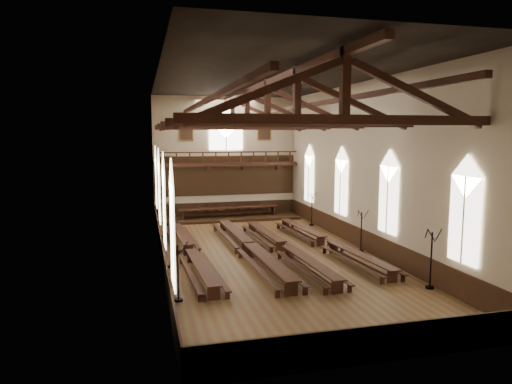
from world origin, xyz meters
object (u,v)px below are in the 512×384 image
refectory_row_c (285,247)px  candelabrum_right_far (312,215)px  candelabrum_left_near (178,283)px  candelabrum_left_mid (171,253)px  refectory_row_d (327,241)px  candelabrum_left_far (164,225)px  candelabrum_right_near (431,271)px  refectory_row_b (249,246)px  high_table (229,209)px  candelabrum_right_mid (361,239)px  refectory_row_a (190,250)px  dais (229,218)px

refectory_row_c → candelabrum_right_far: candelabrum_right_far is taller
candelabrum_left_near → candelabrum_left_mid: (-0.00, 5.04, -0.02)m
refectory_row_d → candelabrum_right_far: bearing=76.1°
candelabrum_left_far → candelabrum_right_near: 17.63m
candelabrum_left_mid → candelabrum_left_far: bearing=90.0°
refectory_row_b → refectory_row_d: (4.84, 0.19, -0.06)m
high_table → candelabrum_right_mid: candelabrum_right_mid is taller
refectory_row_d → candelabrum_left_near: 11.39m
high_table → refectory_row_a: bearing=-111.1°
refectory_row_b → candelabrum_right_far: bearing=47.8°
candelabrum_left_far → candelabrum_right_mid: candelabrum_right_mid is taller
high_table → candelabrum_left_mid: bearing=-113.4°
high_table → candelabrum_right_near: 19.67m
dais → candelabrum_left_near: bearing=-107.2°
refectory_row_d → high_table: 11.82m
candelabrum_left_mid → candelabrum_right_near: (11.10, -6.21, 0.08)m
refectory_row_a → candelabrum_left_far: (-1.13, 6.14, 0.23)m
refectory_row_b → candelabrum_right_near: size_ratio=5.31×
refectory_row_c → refectory_row_d: bearing=13.0°
candelabrum_right_far → refectory_row_a: bearing=-144.1°
dais → candelabrum_right_mid: size_ratio=4.55×
refectory_row_c → candelabrum_right_mid: candelabrum_right_mid is taller
refectory_row_b → candelabrum_left_mid: candelabrum_left_mid is taller
refectory_row_c → dais: refectory_row_c is taller
refectory_row_a → dais: size_ratio=1.23×
candelabrum_left_near → candelabrum_right_far: candelabrum_right_far is taller
candelabrum_left_near → candelabrum_right_near: candelabrum_right_near is taller
refectory_row_d → candelabrum_left_mid: 9.46m
candelabrum_left_near → candelabrum_left_far: 12.54m
refectory_row_b → candelabrum_right_mid: 6.65m
refectory_row_b → refectory_row_d: refectory_row_b is taller
high_table → candelabrum_left_far: 7.52m
high_table → candelabrum_right_far: size_ratio=3.26×
candelabrum_right_near → high_table: bearing=106.6°
dais → high_table: bearing=180.0°
refectory_row_d → candelabrum_left_near: candelabrum_left_near is taller
refectory_row_b → high_table: (0.98, 11.36, 0.31)m
refectory_row_d → candelabrum_left_far: bearing=147.2°
refectory_row_a → candelabrum_right_mid: (9.97, -0.86, 0.25)m
candelabrum_left_far → refectory_row_d: bearing=-32.8°
refectory_row_a → candelabrum_right_mid: 10.01m
refectory_row_a → candelabrum_left_near: bearing=-100.0°
candelabrum_right_mid → dais: bearing=114.8°
refectory_row_b → candelabrum_right_far: size_ratio=5.71×
refectory_row_b → refectory_row_d: size_ratio=1.05×
refectory_row_b → candelabrum_left_mid: bearing=-164.1°
refectory_row_b → candelabrum_left_near: (-4.50, -6.33, 0.21)m
refectory_row_b → refectory_row_d: 4.85m
refectory_row_b → refectory_row_c: bearing=-13.4°
dais → candelabrum_left_far: candelabrum_left_far is taller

